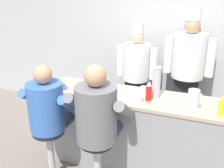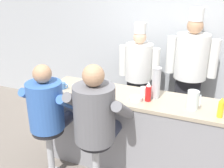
{
  "view_description": "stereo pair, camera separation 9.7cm",
  "coord_description": "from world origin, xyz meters",
  "px_view_note": "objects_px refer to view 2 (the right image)",
  "views": [
    {
      "loc": [
        0.71,
        -2.42,
        2.22
      ],
      "look_at": [
        -0.3,
        0.26,
        1.09
      ],
      "focal_mm": 42.0,
      "sensor_mm": 36.0,
      "label": 1
    },
    {
      "loc": [
        0.8,
        -2.38,
        2.22
      ],
      "look_at": [
        -0.3,
        0.26,
        1.09
      ],
      "focal_mm": 42.0,
      "sensor_mm": 36.0,
      "label": 2
    }
  ],
  "objects_px": {
    "cereal_bowl": "(136,99)",
    "diner_seated_blue": "(48,109)",
    "mustard_bottle_yellow": "(221,108)",
    "diner_seated_grey": "(96,116)",
    "coffee_mug_blue": "(63,86)",
    "water_pitcher_clear": "(193,100)",
    "ketchup_bottle_red": "(148,92)",
    "cup_stack_steel": "(156,83)",
    "cook_in_whites_near": "(139,71)",
    "breakfast_plate": "(81,86)",
    "coffee_mug_white": "(144,91)",
    "cook_in_whites_far": "(190,67)"
  },
  "relations": [
    {
      "from": "diner_seated_blue",
      "to": "cook_in_whites_near",
      "type": "bearing_deg",
      "value": 71.73
    },
    {
      "from": "cereal_bowl",
      "to": "cook_in_whites_near",
      "type": "height_order",
      "value": "cook_in_whites_near"
    },
    {
      "from": "breakfast_plate",
      "to": "coffee_mug_white",
      "type": "height_order",
      "value": "coffee_mug_white"
    },
    {
      "from": "mustard_bottle_yellow",
      "to": "cook_in_whites_near",
      "type": "xyz_separation_m",
      "value": [
        -1.21,
        1.24,
        -0.16
      ]
    },
    {
      "from": "coffee_mug_white",
      "to": "coffee_mug_blue",
      "type": "bearing_deg",
      "value": -167.75
    },
    {
      "from": "mustard_bottle_yellow",
      "to": "diner_seated_grey",
      "type": "distance_m",
      "value": 1.23
    },
    {
      "from": "coffee_mug_blue",
      "to": "diner_seated_grey",
      "type": "distance_m",
      "value": 0.79
    },
    {
      "from": "coffee_mug_white",
      "to": "cup_stack_steel",
      "type": "xyz_separation_m",
      "value": [
        0.15,
        -0.03,
        0.13
      ]
    },
    {
      "from": "cereal_bowl",
      "to": "cook_in_whites_far",
      "type": "height_order",
      "value": "cook_in_whites_far"
    },
    {
      "from": "diner_seated_grey",
      "to": "cook_in_whites_near",
      "type": "height_order",
      "value": "cook_in_whites_near"
    },
    {
      "from": "mustard_bottle_yellow",
      "to": "water_pitcher_clear",
      "type": "height_order",
      "value": "mustard_bottle_yellow"
    },
    {
      "from": "water_pitcher_clear",
      "to": "diner_seated_blue",
      "type": "distance_m",
      "value": 1.56
    },
    {
      "from": "breakfast_plate",
      "to": "coffee_mug_blue",
      "type": "distance_m",
      "value": 0.23
    },
    {
      "from": "breakfast_plate",
      "to": "diner_seated_grey",
      "type": "xyz_separation_m",
      "value": [
        0.49,
        -0.57,
        -0.05
      ]
    },
    {
      "from": "cup_stack_steel",
      "to": "diner_seated_grey",
      "type": "height_order",
      "value": "diner_seated_grey"
    },
    {
      "from": "coffee_mug_white",
      "to": "cup_stack_steel",
      "type": "relative_size",
      "value": 0.35
    },
    {
      "from": "breakfast_plate",
      "to": "cook_in_whites_far",
      "type": "height_order",
      "value": "cook_in_whites_far"
    },
    {
      "from": "cook_in_whites_near",
      "to": "breakfast_plate",
      "type": "bearing_deg",
      "value": -112.56
    },
    {
      "from": "coffee_mug_white",
      "to": "cup_stack_steel",
      "type": "height_order",
      "value": "cup_stack_steel"
    },
    {
      "from": "water_pitcher_clear",
      "to": "coffee_mug_blue",
      "type": "xyz_separation_m",
      "value": [
        -1.55,
        -0.05,
        -0.06
      ]
    },
    {
      "from": "water_pitcher_clear",
      "to": "cup_stack_steel",
      "type": "relative_size",
      "value": 0.56
    },
    {
      "from": "breakfast_plate",
      "to": "cook_in_whites_near",
      "type": "xyz_separation_m",
      "value": [
        0.44,
        1.06,
        -0.08
      ]
    },
    {
      "from": "ketchup_bottle_red",
      "to": "cereal_bowl",
      "type": "bearing_deg",
      "value": -160.8
    },
    {
      "from": "coffee_mug_white",
      "to": "cook_in_whites_far",
      "type": "bearing_deg",
      "value": 70.15
    },
    {
      "from": "ketchup_bottle_red",
      "to": "coffee_mug_blue",
      "type": "height_order",
      "value": "ketchup_bottle_red"
    },
    {
      "from": "cook_in_whites_near",
      "to": "cereal_bowl",
      "type": "bearing_deg",
      "value": -74.25
    },
    {
      "from": "cereal_bowl",
      "to": "cup_stack_steel",
      "type": "xyz_separation_m",
      "value": [
        0.18,
        0.16,
        0.16
      ]
    },
    {
      "from": "mustard_bottle_yellow",
      "to": "cook_in_whites_near",
      "type": "distance_m",
      "value": 1.74
    },
    {
      "from": "coffee_mug_blue",
      "to": "water_pitcher_clear",
      "type": "bearing_deg",
      "value": 1.82
    },
    {
      "from": "diner_seated_grey",
      "to": "water_pitcher_clear",
      "type": "bearing_deg",
      "value": 27.96
    },
    {
      "from": "water_pitcher_clear",
      "to": "cook_in_whites_near",
      "type": "distance_m",
      "value": 1.5
    },
    {
      "from": "coffee_mug_white",
      "to": "diner_seated_grey",
      "type": "relative_size",
      "value": 0.08
    },
    {
      "from": "diner_seated_blue",
      "to": "cook_in_whites_near",
      "type": "xyz_separation_m",
      "value": [
        0.54,
        1.64,
        0.01
      ]
    },
    {
      "from": "ketchup_bottle_red",
      "to": "coffee_mug_white",
      "type": "relative_size",
      "value": 1.83
    },
    {
      "from": "mustard_bottle_yellow",
      "to": "diner_seated_grey",
      "type": "bearing_deg",
      "value": -161.24
    },
    {
      "from": "water_pitcher_clear",
      "to": "diner_seated_blue",
      "type": "xyz_separation_m",
      "value": [
        -1.48,
        -0.48,
        -0.17
      ]
    },
    {
      "from": "cereal_bowl",
      "to": "diner_seated_blue",
      "type": "relative_size",
      "value": 0.1
    },
    {
      "from": "breakfast_plate",
      "to": "coffee_mug_blue",
      "type": "xyz_separation_m",
      "value": [
        -0.17,
        -0.15,
        0.03
      ]
    },
    {
      "from": "mustard_bottle_yellow",
      "to": "cook_in_whites_far",
      "type": "distance_m",
      "value": 1.41
    },
    {
      "from": "water_pitcher_clear",
      "to": "coffee_mug_white",
      "type": "bearing_deg",
      "value": 163.99
    },
    {
      "from": "mustard_bottle_yellow",
      "to": "diner_seated_blue",
      "type": "xyz_separation_m",
      "value": [
        -1.75,
        -0.4,
        -0.17
      ]
    },
    {
      "from": "water_pitcher_clear",
      "to": "cereal_bowl",
      "type": "height_order",
      "value": "water_pitcher_clear"
    },
    {
      "from": "cup_stack_steel",
      "to": "cereal_bowl",
      "type": "bearing_deg",
      "value": -138.55
    },
    {
      "from": "breakfast_plate",
      "to": "cook_in_whites_far",
      "type": "distance_m",
      "value": 1.67
    },
    {
      "from": "ketchup_bottle_red",
      "to": "mustard_bottle_yellow",
      "type": "xyz_separation_m",
      "value": [
        0.75,
        -0.09,
        -0.01
      ]
    },
    {
      "from": "breakfast_plate",
      "to": "cook_in_whites_near",
      "type": "distance_m",
      "value": 1.15
    },
    {
      "from": "ketchup_bottle_red",
      "to": "cup_stack_steel",
      "type": "relative_size",
      "value": 0.64
    },
    {
      "from": "coffee_mug_blue",
      "to": "coffee_mug_white",
      "type": "bearing_deg",
      "value": 12.25
    },
    {
      "from": "mustard_bottle_yellow",
      "to": "diner_seated_grey",
      "type": "height_order",
      "value": "diner_seated_grey"
    },
    {
      "from": "cereal_bowl",
      "to": "diner_seated_blue",
      "type": "xyz_separation_m",
      "value": [
        -0.88,
        -0.45,
        -0.1
      ]
    }
  ]
}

